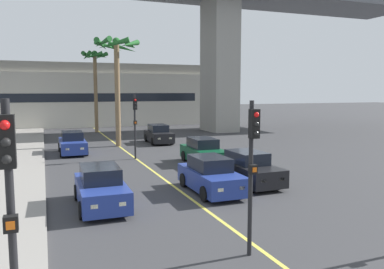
{
  "coord_description": "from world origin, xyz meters",
  "views": [
    {
      "loc": [
        -5.56,
        -0.49,
        4.47
      ],
      "look_at": [
        0.0,
        14.0,
        2.69
      ],
      "focal_mm": 36.38,
      "sensor_mm": 36.0,
      "label": 1
    }
  ],
  "objects": [
    {
      "name": "lane_stripe_center",
      "position": [
        0.0,
        24.0,
        0.0
      ],
      "size": [
        0.14,
        56.0,
        0.01
      ],
      "primitive_type": "cube",
      "color": "#DBCC4C",
      "rests_on": "ground"
    },
    {
      "name": "palm_tree_near_median",
      "position": [
        -0.06,
        30.41,
        6.85
      ],
      "size": [
        3.66,
        3.69,
        8.53
      ],
      "color": "brown",
      "rests_on": "ground"
    },
    {
      "name": "traffic_light_median_near",
      "position": [
        -0.47,
        8.35,
        2.71
      ],
      "size": [
        0.24,
        0.37,
        4.2
      ],
      "color": "black",
      "rests_on": "ground"
    },
    {
      "name": "car_queue_fourth",
      "position": [
        -3.61,
        14.39,
        0.72
      ],
      "size": [
        1.88,
        4.13,
        1.56
      ],
      "color": "navy",
      "rests_on": "ground"
    },
    {
      "name": "car_queue_sixth",
      "position": [
        3.51,
        31.09,
        0.72
      ],
      "size": [
        1.95,
        4.16,
        1.56
      ],
      "color": "black",
      "rests_on": "ground"
    },
    {
      "name": "car_queue_second",
      "position": [
        3.46,
        21.1,
        0.72
      ],
      "size": [
        1.92,
        4.14,
        1.56
      ],
      "color": "#0C4728",
      "rests_on": "ground"
    },
    {
      "name": "car_queue_fifth",
      "position": [
        -3.72,
        27.89,
        0.72
      ],
      "size": [
        1.84,
        4.1,
        1.56
      ],
      "color": "navy",
      "rests_on": "ground"
    },
    {
      "name": "car_queue_front",
      "position": [
        3.48,
        15.59,
        0.72
      ],
      "size": [
        1.92,
        4.14,
        1.56
      ],
      "color": "black",
      "rests_on": "ground"
    },
    {
      "name": "car_queue_third",
      "position": [
        1.2,
        14.86,
        0.72
      ],
      "size": [
        1.86,
        4.11,
        1.56
      ],
      "color": "navy",
      "rests_on": "ground"
    },
    {
      "name": "palm_tree_mid_median",
      "position": [
        -0.3,
        41.62,
        6.83
      ],
      "size": [
        2.84,
        2.87,
        8.57
      ],
      "color": "brown",
      "rests_on": "ground"
    },
    {
      "name": "traffic_light_left_sidewalk_corner",
      "position": [
        -6.06,
        5.55,
        2.86
      ],
      "size": [
        0.24,
        0.37,
        4.2
      ],
      "color": "black",
      "rests_on": "sidewalk_left"
    },
    {
      "name": "traffic_light_median_far",
      "position": [
        -0.06,
        24.09,
        2.71
      ],
      "size": [
        0.24,
        0.37,
        4.2
      ],
      "color": "black",
      "rests_on": "ground"
    },
    {
      "name": "pier_building_backdrop",
      "position": [
        0.0,
        50.91,
        3.8
      ],
      "size": [
        28.93,
        8.04,
        7.72
      ],
      "color": "beige",
      "rests_on": "ground"
    }
  ]
}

